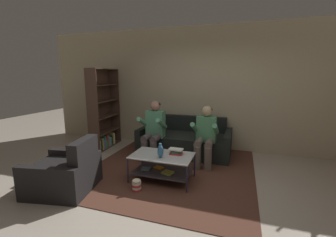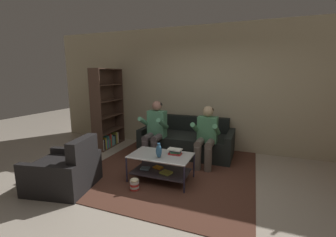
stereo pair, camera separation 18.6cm
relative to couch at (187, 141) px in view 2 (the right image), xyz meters
The scene contains 12 objects.
ground 1.91m from the couch, 81.45° to the right, with size 16.80×16.80×0.00m, color #B5A896.
back_partition 1.34m from the couch, 64.52° to the left, with size 8.40×0.12×2.90m, color #BFB18E.
couch is the anchor object (origin of this frame).
person_seated_left 0.88m from the couch, 133.77° to the right, with size 0.50×0.58×1.23m.
person_seated_right 0.87m from the couch, 46.50° to the right, with size 0.50×0.58×1.17m.
coffee_table 1.48m from the couch, 91.33° to the right, with size 1.02×0.61×0.45m.
area_rug 0.90m from the couch, 91.03° to the right, with size 3.00×3.43×0.01m.
vase 1.63m from the couch, 90.54° to the right, with size 0.10×0.10×0.24m.
book_stack 1.39m from the couch, 82.35° to the right, with size 0.24×0.17×0.09m.
bookshelf 2.10m from the couch, behind, with size 0.34×1.04×1.92m.
armchair 2.63m from the couch, 120.78° to the right, with size 1.05×1.02×0.83m.
popcorn_tub 1.97m from the couch, 98.37° to the right, with size 0.14×0.14×0.19m.
Camera 2 is at (1.08, -2.91, 1.75)m, focal length 24.00 mm.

